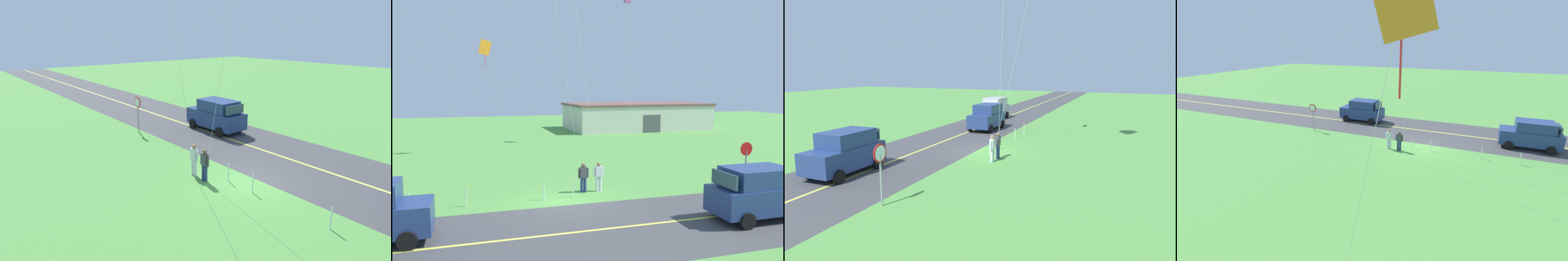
# 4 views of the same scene
# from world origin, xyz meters

# --- Properties ---
(ground_plane) EXTENTS (120.00, 120.00, 0.10)m
(ground_plane) POSITION_xyz_m (0.00, 0.00, -0.05)
(ground_plane) COLOR #549342
(asphalt_road) EXTENTS (120.00, 7.00, 0.00)m
(asphalt_road) POSITION_xyz_m (0.00, -4.00, 0.00)
(asphalt_road) COLOR #424244
(asphalt_road) RESTS_ON ground
(road_centre_stripe) EXTENTS (120.00, 0.16, 0.00)m
(road_centre_stripe) POSITION_xyz_m (0.00, -4.00, 0.01)
(road_centre_stripe) COLOR #E5E04C
(road_centre_stripe) RESTS_ON asphalt_road
(car_suv_foreground) EXTENTS (4.40, 2.12, 2.24)m
(car_suv_foreground) POSITION_xyz_m (7.42, -4.74, 1.15)
(car_suv_foreground) COLOR navy
(car_suv_foreground) RESTS_ON ground
(car_parked_west_near) EXTENTS (4.40, 2.12, 2.24)m
(car_parked_west_near) POSITION_xyz_m (-7.99, -2.97, 1.15)
(car_parked_west_near) COLOR navy
(car_parked_west_near) RESTS_ON ground
(stop_sign) EXTENTS (0.76, 0.08, 2.56)m
(stop_sign) POSITION_xyz_m (10.45, -0.10, 1.80)
(stop_sign) COLOR gray
(stop_sign) RESTS_ON ground
(person_adult_near) EXTENTS (0.58, 0.22, 1.60)m
(person_adult_near) POSITION_xyz_m (1.44, 1.52, 0.86)
(person_adult_near) COLOR navy
(person_adult_near) RESTS_ON ground
(person_adult_companion) EXTENTS (0.58, 0.22, 1.60)m
(person_adult_companion) POSITION_xyz_m (2.29, 1.48, 0.86)
(person_adult_companion) COLOR silver
(person_adult_companion) RESTS_ON ground
(kite_green_far) EXTENTS (2.81, 1.39, 9.58)m
(kite_green_far) POSITION_xyz_m (-2.78, 15.83, 8.71)
(kite_green_far) COLOR silver
(kite_green_far) RESTS_ON ground
(fence_post_0) EXTENTS (0.05, 0.05, 0.90)m
(fence_post_0) POSITION_xyz_m (-7.05, 0.70, 0.45)
(fence_post_0) COLOR silver
(fence_post_0) RESTS_ON ground
(fence_post_1) EXTENTS (0.05, 0.05, 0.90)m
(fence_post_1) POSITION_xyz_m (-4.54, 0.70, 0.45)
(fence_post_1) COLOR silver
(fence_post_1) RESTS_ON ground
(fence_post_2) EXTENTS (0.05, 0.05, 0.90)m
(fence_post_2) POSITION_xyz_m (-0.86, 0.70, 0.45)
(fence_post_2) COLOR silver
(fence_post_2) RESTS_ON ground
(fence_post_3) EXTENTS (0.05, 0.05, 0.90)m
(fence_post_3) POSITION_xyz_m (0.66, 0.70, 0.45)
(fence_post_3) COLOR silver
(fence_post_3) RESTS_ON ground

